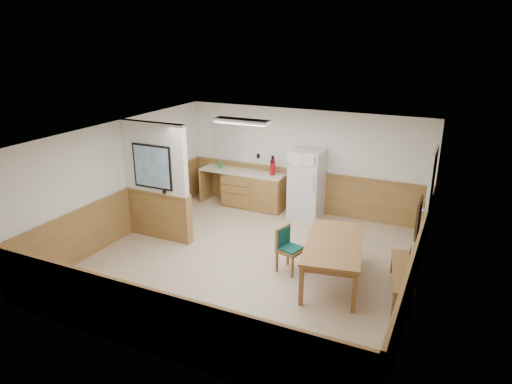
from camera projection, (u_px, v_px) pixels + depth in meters
The scene contains 20 objects.
ground at pixel (250, 262), 8.80m from camera, with size 6.00×6.00×0.00m, color tan.
ceiling at pixel (249, 134), 7.97m from camera, with size 6.00×6.00×0.02m, color white.
back_wall at pixel (304, 161), 10.95m from camera, with size 6.00×0.02×2.50m, color white.
right_wall at pixel (421, 229), 7.19m from camera, with size 0.02×6.00×2.50m, color white.
left_wall at pixel (121, 180), 9.58m from camera, with size 0.02×6.00×2.50m, color white.
wainscot_back at pixel (303, 191), 11.18m from camera, with size 6.00×0.04×1.00m, color #9F763F.
wainscot_right at pixel (414, 271), 7.44m from camera, with size 0.04×6.00×1.00m, color #9F763F.
wainscot_left at pixel (125, 213), 9.82m from camera, with size 0.04×6.00×1.00m, color #9F763F.
partition_wall at pixel (156, 183), 9.45m from camera, with size 1.50×0.20×2.50m.
kitchen_counter at pixel (253, 189), 11.42m from camera, with size 2.20×0.61×1.00m.
exterior_door at pixel (429, 202), 8.89m from camera, with size 0.07×1.02×2.15m.
kitchen_window at pixel (226, 141), 11.67m from camera, with size 0.80×0.04×1.00m.
wall_painting at pixel (419, 218), 6.84m from camera, with size 0.04×0.50×0.60m.
fluorescent_fixture at pixel (242, 121), 9.42m from camera, with size 1.20×0.30×0.09m.
refrigerator at pixel (307, 184), 10.69m from camera, with size 0.74×0.73×1.64m.
dining_table at pixel (334, 247), 7.91m from camera, with size 1.29×2.06×0.75m.
dining_bench at pixel (402, 276), 7.61m from camera, with size 0.60×1.57×0.45m.
dining_chair at pixel (287, 245), 8.35m from camera, with size 0.64×0.51×0.85m.
fire_extinguisher at pixel (273, 167), 11.02m from camera, with size 0.13×0.13×0.48m.
soap_bottle at pixel (220, 165), 11.59m from camera, with size 0.07×0.07×0.21m, color #1A9336.
Camera 1 is at (3.43, -7.07, 4.18)m, focal length 32.00 mm.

